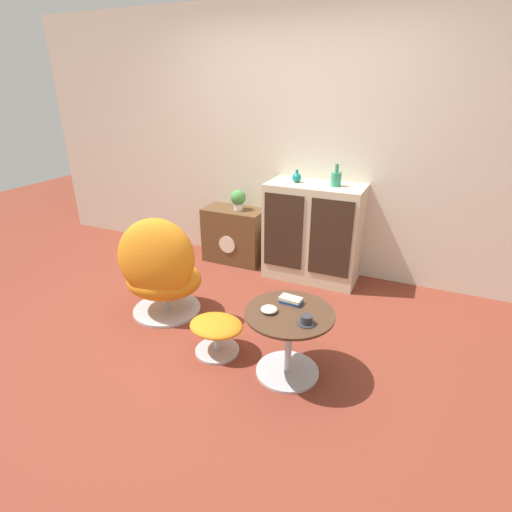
{
  "coord_description": "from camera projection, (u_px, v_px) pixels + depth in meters",
  "views": [
    {
      "loc": [
        1.34,
        -2.26,
        1.87
      ],
      "look_at": [
        0.09,
        0.49,
        0.55
      ],
      "focal_mm": 28.0,
      "sensor_mm": 36.0,
      "label": 1
    }
  ],
  "objects": [
    {
      "name": "tv_console",
      "position": [
        235.0,
        235.0,
        4.46
      ],
      "size": [
        0.66,
        0.38,
        0.6
      ],
      "color": "brown",
      "rests_on": "ground_plane"
    },
    {
      "name": "egg_chair",
      "position": [
        160.0,
        270.0,
        3.35
      ],
      "size": [
        0.79,
        0.75,
        0.91
      ],
      "color": "#B7B7BC",
      "rests_on": "ground_plane"
    },
    {
      "name": "potted_plant",
      "position": [
        238.0,
        199.0,
        4.28
      ],
      "size": [
        0.16,
        0.16,
        0.22
      ],
      "color": "silver",
      "rests_on": "tv_console"
    },
    {
      "name": "wall_back",
      "position": [
        296.0,
        144.0,
        4.01
      ],
      "size": [
        6.4,
        0.06,
        2.6
      ],
      "color": "beige",
      "rests_on": "ground_plane"
    },
    {
      "name": "vase_leftmost",
      "position": [
        297.0,
        177.0,
        3.87
      ],
      "size": [
        0.09,
        0.09,
        0.12
      ],
      "color": "#147A75",
      "rests_on": "sideboard"
    },
    {
      "name": "ground_plane",
      "position": [
        220.0,
        341.0,
        3.15
      ],
      "size": [
        12.0,
        12.0,
        0.0
      ],
      "primitive_type": "plane",
      "color": "brown"
    },
    {
      "name": "vase_inner_left",
      "position": [
        336.0,
        179.0,
        3.71
      ],
      "size": [
        0.1,
        0.1,
        0.21
      ],
      "color": "#2D8E6B",
      "rests_on": "sideboard"
    },
    {
      "name": "ottoman",
      "position": [
        216.0,
        330.0,
        2.94
      ],
      "size": [
        0.41,
        0.34,
        0.28
      ],
      "color": "#B7B7BC",
      "rests_on": "ground_plane"
    },
    {
      "name": "coffee_table",
      "position": [
        289.0,
        337.0,
        2.69
      ],
      "size": [
        0.6,
        0.6,
        0.49
      ],
      "color": "#B7B7BC",
      "rests_on": "ground_plane"
    },
    {
      "name": "teacup",
      "position": [
        307.0,
        320.0,
        2.48
      ],
      "size": [
        0.12,
        0.12,
        0.06
      ],
      "color": "#2D2D33",
      "rests_on": "coffee_table"
    },
    {
      "name": "sideboard",
      "position": [
        313.0,
        232.0,
        4.0
      ],
      "size": [
        0.94,
        0.47,
        0.98
      ],
      "color": "beige",
      "rests_on": "ground_plane"
    },
    {
      "name": "book_stack",
      "position": [
        291.0,
        300.0,
        2.71
      ],
      "size": [
        0.16,
        0.09,
        0.04
      ],
      "color": "#1E478C",
      "rests_on": "coffee_table"
    },
    {
      "name": "bowl",
      "position": [
        269.0,
        309.0,
        2.61
      ],
      "size": [
        0.11,
        0.11,
        0.04
      ],
      "color": "beige",
      "rests_on": "coffee_table"
    }
  ]
}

